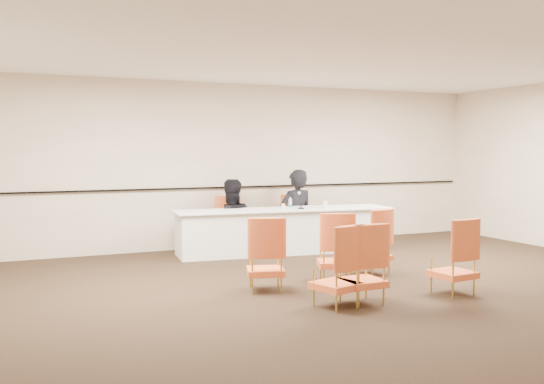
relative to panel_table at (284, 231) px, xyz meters
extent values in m
plane|color=black|center=(-0.36, -2.96, -0.38)|extent=(10.00, 10.00, 0.00)
plane|color=white|center=(-0.36, -2.96, 2.62)|extent=(10.00, 10.00, 0.00)
cube|color=beige|center=(-0.36, 1.04, 1.12)|extent=(10.00, 0.04, 3.00)
cube|color=black|center=(-0.36, 1.00, 0.72)|extent=(9.80, 0.04, 0.03)
imported|color=black|center=(0.49, 0.51, 0.10)|extent=(0.74, 0.53, 1.89)
imported|color=black|center=(-0.76, 0.65, 0.02)|extent=(0.90, 0.74, 1.73)
cube|color=silver|center=(0.53, -0.05, 0.38)|extent=(0.31, 0.23, 0.00)
cylinder|color=white|center=(-0.06, -0.08, 0.43)|extent=(0.08, 0.08, 0.10)
cylinder|color=white|center=(0.68, -0.22, 0.45)|extent=(0.11, 0.11, 0.13)
camera|label=1|loc=(-4.47, -9.46, 1.41)|focal=40.00mm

